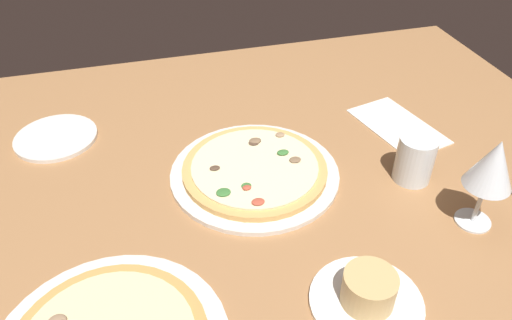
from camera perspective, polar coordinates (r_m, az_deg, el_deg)
dining_table at (r=102.11cm, az=0.15°, el=-1.81°), size 150.00×110.00×4.00cm
pizza_main at (r=98.29cm, az=-0.15°, el=-1.26°), size 33.61×33.61×3.28cm
ramekin_on_saucer at (r=78.00cm, az=12.76°, el=-14.86°), size 17.27×17.27×6.23cm
wine_glass_near at (r=89.82cm, az=25.64°, el=-0.67°), size 8.05×8.05×17.77cm
water_glass at (r=100.71cm, az=17.78°, el=-0.16°), size 7.38×7.38×9.52cm
side_plate at (r=117.29cm, az=-22.07°, el=2.42°), size 17.72×17.72×0.90cm
paper_menu at (r=117.50cm, az=16.03°, el=3.78°), size 17.23×24.23×0.30cm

